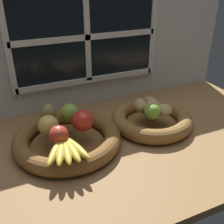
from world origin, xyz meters
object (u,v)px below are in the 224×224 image
object	(u,v)px
apple_red_right	(83,121)
chili_pepper	(156,108)
fruit_bowl_left	(67,139)
pear_brown	(49,115)
potato_oblong	(140,105)
apple_red_front	(59,135)
potato_back	(151,102)
lime_near	(152,111)
apple_green_back	(70,113)
apple_golden_left	(49,126)
banana_bunch_front	(66,149)
potato_small	(165,110)
fruit_bowl_right	(151,119)
potato_large	(152,107)

from	to	relation	value
apple_red_right	chili_pepper	world-z (taller)	apple_red_right
fruit_bowl_left	pear_brown	world-z (taller)	pear_brown
potato_oblong	apple_red_front	bearing A→B (deg)	-165.36
apple_red_right	potato_back	world-z (taller)	apple_red_right
potato_back	lime_near	world-z (taller)	lime_near
fruit_bowl_left	apple_red_front	distance (cm)	9.73
potato_back	chili_pepper	bearing A→B (deg)	-89.83
apple_green_back	apple_red_front	bearing A→B (deg)	-120.51
apple_golden_left	banana_bunch_front	world-z (taller)	apple_golden_left
banana_bunch_front	potato_back	bearing A→B (deg)	22.28
banana_bunch_front	potato_small	bearing A→B (deg)	11.35
apple_red_right	pear_brown	world-z (taller)	pear_brown
banana_bunch_front	lime_near	xyz separation A→B (cm)	(35.47, 7.64, 1.73)
potato_back	potato_small	xyz separation A→B (cm)	(1.29, -8.19, -0.00)
potato_small	potato_oblong	bearing A→B (deg)	138.58
fruit_bowl_right	pear_brown	world-z (taller)	pear_brown
apple_green_back	apple_golden_left	bearing A→B (deg)	-147.79
apple_red_front	potato_small	world-z (taller)	apple_red_front
apple_red_right	potato_oblong	bearing A→B (deg)	10.14
fruit_bowl_left	pear_brown	bearing A→B (deg)	121.06
chili_pepper	potato_small	bearing A→B (deg)	-79.80
potato_large	fruit_bowl_right	bearing A→B (deg)	-26.57
apple_green_back	potato_large	bearing A→B (deg)	-11.16
fruit_bowl_left	potato_oblong	world-z (taller)	potato_oblong
potato_large	potato_small	xyz separation A→B (cm)	(3.45, -3.45, -0.30)
fruit_bowl_left	banana_bunch_front	bearing A→B (deg)	-105.92
apple_golden_left	potato_large	size ratio (longest dim) A/B	0.89
fruit_bowl_right	apple_golden_left	distance (cm)	41.28
apple_red_front	potato_small	size ratio (longest dim) A/B	0.95
chili_pepper	lime_near	bearing A→B (deg)	-140.69
fruit_bowl_left	chili_pepper	xyz separation A→B (cm)	(37.05, 0.88, 4.02)
banana_bunch_front	lime_near	distance (cm)	36.32
potato_large	lime_near	world-z (taller)	lime_near
fruit_bowl_right	apple_golden_left	bearing A→B (deg)	179.27
apple_golden_left	potato_oblong	world-z (taller)	apple_golden_left
potato_oblong	pear_brown	bearing A→B (deg)	173.30
fruit_bowl_right	banana_bunch_front	xyz separation A→B (cm)	(-38.25, -11.82, 4.48)
apple_red_right	potato_oblong	distance (cm)	25.78
fruit_bowl_left	apple_red_front	size ratio (longest dim) A/B	5.92
apple_red_right	lime_near	distance (cm)	26.58
fruit_bowl_right	banana_bunch_front	distance (cm)	40.29
potato_large	lime_near	size ratio (longest dim) A/B	1.30
banana_bunch_front	fruit_bowl_left	bearing A→B (deg)	74.08
lime_near	pear_brown	bearing A→B (deg)	162.70
potato_large	chili_pepper	size ratio (longest dim) A/B	0.67
potato_back	potato_large	bearing A→B (deg)	-114.44
potato_back	potato_oblong	bearing A→B (deg)	-164.05
potato_small	lime_near	xyz separation A→B (cm)	(-6.23, -0.73, 0.96)
fruit_bowl_right	potato_large	world-z (taller)	potato_large
fruit_bowl_left	chili_pepper	world-z (taller)	chili_pepper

